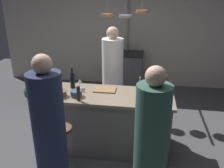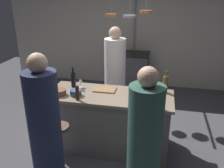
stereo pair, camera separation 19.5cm
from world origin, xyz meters
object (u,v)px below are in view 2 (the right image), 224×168
Objects in this scene: wine_bottle_white at (138,92)px; wine_bottle_red at (150,95)px; wine_bottle_amber at (165,84)px; mixing_bowl_wooden at (60,92)px; guest_right at (144,149)px; potted_plant at (38,92)px; chef at (115,80)px; cutting_board at (105,90)px; pepper_mill at (77,93)px; wine_glass_by_chef at (81,81)px; mixing_bowl_blue at (76,93)px; stove_range at (132,71)px; wine_glass_near_right_guest at (153,91)px; bar_stool_right at (145,157)px; bar_stool_left at (61,146)px; wine_bottle_dark at (73,80)px; guest_left at (45,133)px.

wine_bottle_white is 0.18m from wine_bottle_red.
wine_bottle_amber is 1.52m from mixing_bowl_wooden.
potted_plant is (-2.37, 2.13, -0.47)m from guest_right.
chef is at bearing 59.34° from mixing_bowl_wooden.
cutting_board is 1.52× the size of pepper_mill.
potted_plant is at bearing 143.29° from wine_glass_by_chef.
potted_plant is at bearing 136.33° from mixing_bowl_blue.
pepper_mill is 0.17m from mixing_bowl_blue.
cutting_board is 1.70× the size of mixing_bowl_wooden.
wine_glass_by_chef reaches higher than potted_plant.
mixing_bowl_blue reaches higher than stove_range.
guest_right reaches higher than wine_glass_near_right_guest.
guest_right is (0.00, -0.38, 0.39)m from bar_stool_right.
mixing_bowl_blue is at bearing 176.59° from wine_bottle_red.
chef is 11.87× the size of wine_glass_by_chef.
wine_bottle_red is at bearing -27.93° from wine_bottle_white.
wine_glass_by_chef reaches higher than mixing_bowl_wooden.
bar_stool_left is 1.43m from wine_glass_near_right_guest.
wine_bottle_amber reaches higher than pepper_mill.
wine_glass_near_right_guest is (0.02, 0.99, 0.23)m from guest_right.
potted_plant is 3.56× the size of wine_glass_near_right_guest.
potted_plant is at bearing 134.96° from pepper_mill.
wine_bottle_white is 2.02× the size of mixing_bowl_blue.
chef is 1.18m from mixing_bowl_wooden.
bar_stool_left is 0.73m from pepper_mill.
wine_bottle_white is 0.88m from mixing_bowl_blue.
stove_range is 1.31× the size of bar_stool_right.
mixing_bowl_blue is at bearing -143.30° from cutting_board.
pepper_mill is at bearing -98.10° from stove_range.
guest_right is 3.22m from potted_plant.
wine_glass_by_chef is (1.30, -0.97, 0.71)m from potted_plant.
wine_bottle_dark is at bearing 95.57° from bar_stool_left.
bar_stool_right is at bearing -36.45° from potted_plant.
guest_left is 0.84m from mixing_bowl_blue.
wine_bottle_dark is at bearing -39.39° from potted_plant.
wine_bottle_amber is 1.29m from mixing_bowl_blue.
pepper_mill is at bearing -124.96° from cutting_board.
guest_right reaches higher than bar_stool_right.
cutting_board is at bearing 55.04° from pepper_mill.
wine_bottle_dark is at bearing 146.75° from bar_stool_right.
bar_stool_left is (-0.43, -1.46, -0.43)m from chef.
potted_plant is (-1.26, 2.10, -0.50)m from guest_left.
wine_glass_by_chef is (-0.10, 0.44, 0.00)m from pepper_mill.
guest_left is at bearing -145.19° from wine_bottle_red.
wine_bottle_red reaches higher than mixing_bowl_blue.
bar_stool_right is at bearing -65.24° from chef.
cutting_board is at bearing -90.80° from chef.
wine_bottle_amber is at bearing 56.11° from wine_glass_near_right_guest.
cutting_board is at bearing 68.72° from guest_left.
wine_bottle_white reaches higher than wine_bottle_dark.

